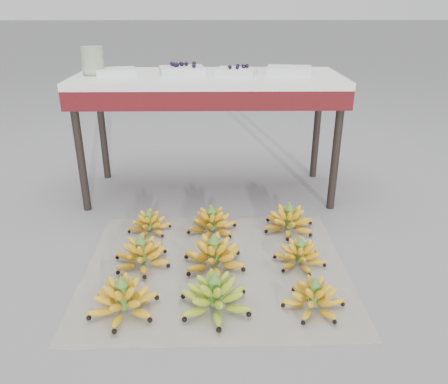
{
  "coord_description": "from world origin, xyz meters",
  "views": [
    {
      "loc": [
        0.03,
        -1.79,
        1.19
      ],
      "look_at": [
        0.06,
        0.28,
        0.28
      ],
      "focal_mm": 35.0,
      "sensor_mm": 36.0,
      "label": 1
    }
  ],
  "objects_px": {
    "bunch_mid_center": "(214,256)",
    "vendor_table": "(209,89)",
    "tray_left": "(182,70)",
    "tray_far_right": "(289,70)",
    "newspaper_mat": "(216,268)",
    "tray_right": "(236,71)",
    "bunch_back_left": "(149,224)",
    "bunch_mid_right": "(300,255)",
    "tray_far_left": "(116,72)",
    "bunch_front_center": "(215,297)",
    "bunch_front_right": "(314,298)",
    "bunch_mid_left": "(142,255)",
    "bunch_back_center": "(212,223)",
    "bunch_back_right": "(289,221)",
    "bunch_front_left": "(123,300)",
    "glass_jar": "(93,61)"
  },
  "relations": [
    {
      "from": "bunch_front_right",
      "to": "tray_right",
      "type": "bearing_deg",
      "value": 120.88
    },
    {
      "from": "newspaper_mat",
      "to": "bunch_back_center",
      "type": "bearing_deg",
      "value": 93.41
    },
    {
      "from": "tray_far_left",
      "to": "bunch_front_center",
      "type": "bearing_deg",
      "value": -64.28
    },
    {
      "from": "tray_left",
      "to": "tray_far_right",
      "type": "bearing_deg",
      "value": -0.39
    },
    {
      "from": "bunch_mid_center",
      "to": "bunch_back_center",
      "type": "xyz_separation_m",
      "value": [
        -0.01,
        0.35,
        -0.01
      ]
    },
    {
      "from": "bunch_mid_left",
      "to": "tray_far_left",
      "type": "xyz_separation_m",
      "value": [
        -0.24,
        0.9,
        0.73
      ]
    },
    {
      "from": "newspaper_mat",
      "to": "bunch_front_left",
      "type": "bearing_deg",
      "value": -139.56
    },
    {
      "from": "bunch_back_center",
      "to": "bunch_back_right",
      "type": "xyz_separation_m",
      "value": [
        0.43,
        0.01,
        0.0
      ]
    },
    {
      "from": "bunch_front_center",
      "to": "bunch_back_right",
      "type": "height_order",
      "value": "bunch_front_center"
    },
    {
      "from": "bunch_mid_center",
      "to": "vendor_table",
      "type": "bearing_deg",
      "value": 81.72
    },
    {
      "from": "bunch_mid_center",
      "to": "tray_left",
      "type": "height_order",
      "value": "tray_left"
    },
    {
      "from": "bunch_back_left",
      "to": "tray_left",
      "type": "distance_m",
      "value": 0.97
    },
    {
      "from": "newspaper_mat",
      "to": "tray_far_left",
      "type": "relative_size",
      "value": 4.66
    },
    {
      "from": "bunch_back_left",
      "to": "tray_far_right",
      "type": "xyz_separation_m",
      "value": [
        0.82,
        0.59,
        0.74
      ]
    },
    {
      "from": "newspaper_mat",
      "to": "vendor_table",
      "type": "height_order",
      "value": "vendor_table"
    },
    {
      "from": "tray_left",
      "to": "tray_far_left",
      "type": "bearing_deg",
      "value": -175.79
    },
    {
      "from": "tray_right",
      "to": "bunch_mid_right",
      "type": "bearing_deg",
      "value": -72.93
    },
    {
      "from": "bunch_back_left",
      "to": "tray_left",
      "type": "height_order",
      "value": "tray_left"
    },
    {
      "from": "bunch_back_center",
      "to": "tray_right",
      "type": "bearing_deg",
      "value": 67.44
    },
    {
      "from": "bunch_back_center",
      "to": "tray_right",
      "type": "distance_m",
      "value": 0.95
    },
    {
      "from": "bunch_mid_right",
      "to": "bunch_back_center",
      "type": "distance_m",
      "value": 0.54
    },
    {
      "from": "bunch_back_right",
      "to": "vendor_table",
      "type": "xyz_separation_m",
      "value": [
        -0.45,
        0.57,
        0.62
      ]
    },
    {
      "from": "newspaper_mat",
      "to": "tray_far_right",
      "type": "bearing_deg",
      "value": 64.61
    },
    {
      "from": "bunch_mid_center",
      "to": "tray_right",
      "type": "height_order",
      "value": "tray_right"
    },
    {
      "from": "bunch_front_left",
      "to": "bunch_back_left",
      "type": "height_order",
      "value": "bunch_front_left"
    },
    {
      "from": "bunch_mid_right",
      "to": "tray_right",
      "type": "distance_m",
      "value": 1.2
    },
    {
      "from": "vendor_table",
      "to": "tray_far_left",
      "type": "bearing_deg",
      "value": -179.6
    },
    {
      "from": "tray_right",
      "to": "tray_far_right",
      "type": "relative_size",
      "value": 0.9
    },
    {
      "from": "bunch_front_right",
      "to": "tray_far_left",
      "type": "height_order",
      "value": "tray_far_left"
    },
    {
      "from": "glass_jar",
      "to": "newspaper_mat",
      "type": "bearing_deg",
      "value": -51.73
    },
    {
      "from": "bunch_front_center",
      "to": "bunch_front_right",
      "type": "xyz_separation_m",
      "value": [
        0.41,
        0.0,
        -0.01
      ]
    },
    {
      "from": "bunch_mid_center",
      "to": "bunch_back_right",
      "type": "relative_size",
      "value": 1.1
    },
    {
      "from": "newspaper_mat",
      "to": "bunch_back_left",
      "type": "distance_m",
      "value": 0.52
    },
    {
      "from": "bunch_front_left",
      "to": "tray_left",
      "type": "distance_m",
      "value": 1.49
    },
    {
      "from": "bunch_front_left",
      "to": "glass_jar",
      "type": "distance_m",
      "value": 1.52
    },
    {
      "from": "bunch_back_center",
      "to": "newspaper_mat",
      "type": "bearing_deg",
      "value": -94.55
    },
    {
      "from": "bunch_back_right",
      "to": "tray_right",
      "type": "distance_m",
      "value": 0.97
    },
    {
      "from": "bunch_mid_left",
      "to": "bunch_back_left",
      "type": "relative_size",
      "value": 1.39
    },
    {
      "from": "bunch_mid_right",
      "to": "bunch_back_center",
      "type": "xyz_separation_m",
      "value": [
        -0.43,
        0.33,
        0.0
      ]
    },
    {
      "from": "tray_left",
      "to": "tray_far_right",
      "type": "xyz_separation_m",
      "value": [
        0.66,
        -0.0,
        -0.0
      ]
    },
    {
      "from": "bunch_front_center",
      "to": "tray_far_right",
      "type": "distance_m",
      "value": 1.53
    },
    {
      "from": "bunch_mid_right",
      "to": "tray_far_right",
      "type": "relative_size",
      "value": 1.07
    },
    {
      "from": "bunch_back_right",
      "to": "tray_left",
      "type": "distance_m",
      "value": 1.12
    },
    {
      "from": "bunch_front_center",
      "to": "bunch_mid_left",
      "type": "height_order",
      "value": "bunch_front_center"
    },
    {
      "from": "bunch_mid_center",
      "to": "tray_far_left",
      "type": "relative_size",
      "value": 1.32
    },
    {
      "from": "bunch_mid_left",
      "to": "tray_far_right",
      "type": "bearing_deg",
      "value": 25.86
    },
    {
      "from": "bunch_back_center",
      "to": "tray_right",
      "type": "xyz_separation_m",
      "value": [
        0.15,
        0.58,
        0.73
      ]
    },
    {
      "from": "glass_jar",
      "to": "bunch_back_center",
      "type": "bearing_deg",
      "value": -38.81
    },
    {
      "from": "bunch_front_left",
      "to": "newspaper_mat",
      "type": "bearing_deg",
      "value": 28.86
    },
    {
      "from": "bunch_mid_center",
      "to": "bunch_mid_right",
      "type": "xyz_separation_m",
      "value": [
        0.41,
        0.02,
        -0.01
      ]
    }
  ]
}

